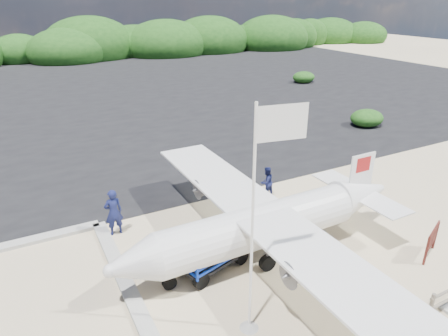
# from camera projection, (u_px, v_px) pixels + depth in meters

# --- Properties ---
(ground) EXTENTS (160.00, 160.00, 0.00)m
(ground) POSITION_uv_depth(u_px,v_px,m) (253.00, 259.00, 14.61)
(ground) COLOR beige
(asphalt_apron) EXTENTS (90.00, 50.00, 0.04)m
(asphalt_apron) POSITION_uv_depth(u_px,v_px,m) (91.00, 95.00, 38.96)
(asphalt_apron) COLOR #B2B2B2
(asphalt_apron) RESTS_ON ground
(vegetation_band) EXTENTS (124.00, 8.00, 4.40)m
(vegetation_band) POSITION_uv_depth(u_px,v_px,m) (58.00, 61.00, 59.24)
(vegetation_band) COLOR #B2B2B2
(vegetation_band) RESTS_ON ground
(baggage_cart) EXTENTS (2.97, 2.19, 1.33)m
(baggage_cart) POSITION_uv_depth(u_px,v_px,m) (212.00, 268.00, 14.14)
(baggage_cart) COLOR #0C31BC
(baggage_cart) RESTS_ON ground
(flagpole) EXTENTS (1.42, 0.78, 6.69)m
(flagpole) POSITION_uv_depth(u_px,v_px,m) (249.00, 328.00, 11.60)
(flagpole) COLOR white
(flagpole) RESTS_ON ground
(signboard) EXTENTS (1.43, 0.72, 1.23)m
(signboard) POSITION_uv_depth(u_px,v_px,m) (428.00, 256.00, 14.80)
(signboard) COLOR #582019
(signboard) RESTS_ON ground
(crew_a) EXTENTS (0.74, 0.51, 1.96)m
(crew_a) POSITION_uv_depth(u_px,v_px,m) (114.00, 212.00, 15.82)
(crew_a) COLOR #131949
(crew_a) RESTS_ON ground
(crew_b) EXTENTS (0.84, 0.72, 1.51)m
(crew_b) POSITION_uv_depth(u_px,v_px,m) (266.00, 182.00, 18.91)
(crew_b) COLOR #131949
(crew_b) RESTS_ON ground
(aircraft_large) EXTENTS (13.84, 13.84, 4.13)m
(aircraft_large) POSITION_uv_depth(u_px,v_px,m) (239.00, 104.00, 35.72)
(aircraft_large) COLOR #B2B2B2
(aircraft_large) RESTS_ON ground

